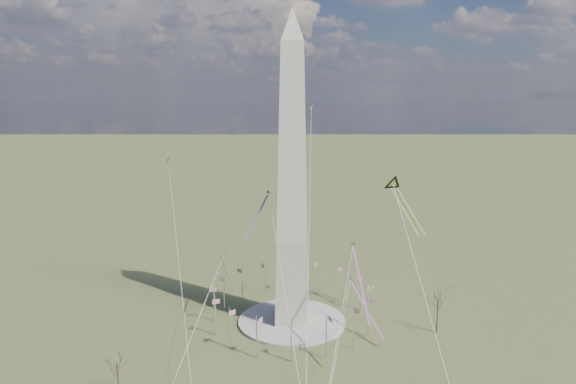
{
  "coord_description": "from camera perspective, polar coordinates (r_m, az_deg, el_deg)",
  "views": [
    {
      "loc": [
        0.99,
        -160.85,
        74.75
      ],
      "look_at": [
        -1.32,
        0.0,
        44.41
      ],
      "focal_mm": 32.0,
      "sensor_mm": 36.0,
      "label": 1
    }
  ],
  "objects": [
    {
      "name": "ground",
      "position": [
        177.38,
        0.44,
        -14.24
      ],
      "size": [
        2000.0,
        2000.0,
        0.0
      ],
      "primitive_type": "plane",
      "color": "#4E5229",
      "rests_on": "ground"
    },
    {
      "name": "kite_streamer_mid",
      "position": [
        165.4,
        -3.14,
        -2.01
      ],
      "size": [
        7.94,
        18.49,
        13.28
      ],
      "rotation": [
        0.0,
        0.0,
        2.78
      ],
      "color": "#FF5128",
      "rests_on": "ground"
    },
    {
      "name": "kite_small_white",
      "position": [
        208.35,
        2.61,
        9.3
      ],
      "size": [
        1.18,
        1.74,
        4.3
      ],
      "rotation": [
        0.0,
        0.0,
        2.89
      ],
      "color": "white",
      "rests_on": "ground"
    },
    {
      "name": "kite_small_red",
      "position": [
        196.54,
        -13.16,
        3.44
      ],
      "size": [
        1.44,
        1.45,
        4.17
      ],
      "rotation": [
        0.0,
        0.0,
        3.08
      ],
      "color": "red",
      "rests_on": "ground"
    },
    {
      "name": "plaza",
      "position": [
        177.21,
        0.44,
        -14.13
      ],
      "size": [
        36.0,
        36.0,
        0.8
      ],
      "primitive_type": "cylinder",
      "color": "#AFACA0",
      "rests_on": "ground"
    },
    {
      "name": "flagpole_ring",
      "position": [
        174.44,
        0.44,
        -12.08
      ],
      "size": [
        54.4,
        54.4,
        13.0
      ],
      "color": "silver",
      "rests_on": "ground"
    },
    {
      "name": "tree_near",
      "position": [
        172.27,
        16.36,
        -11.17
      ],
      "size": [
        9.53,
        9.53,
        16.68
      ],
      "color": "#4A332C",
      "rests_on": "ground"
    },
    {
      "name": "kite_delta_black",
      "position": [
        180.76,
        11.77,
        0.58
      ],
      "size": [
        11.82,
        20.82,
        17.05
      ],
      "rotation": [
        0.0,
        0.0,
        3.5
      ],
      "color": "black",
      "rests_on": "ground"
    },
    {
      "name": "tree_far",
      "position": [
        143.53,
        -18.49,
        -17.39
      ],
      "size": [
        6.83,
        6.83,
        11.96
      ],
      "color": "#4A332C",
      "rests_on": "ground"
    },
    {
      "name": "kite_streamer_right",
      "position": [
        168.92,
        8.2,
        -11.81
      ],
      "size": [
        9.85,
        18.94,
        14.0
      ],
      "rotation": [
        0.0,
        0.0,
        3.58
      ],
      "color": "#FF5128",
      "rests_on": "ground"
    },
    {
      "name": "kite_streamer_left",
      "position": [
        148.85,
        7.82,
        -8.6
      ],
      "size": [
        3.49,
        23.63,
        16.22
      ],
      "rotation": [
        0.0,
        0.0,
        3.23
      ],
      "color": "#FF5128",
      "rests_on": "ground"
    },
    {
      "name": "washington_monument",
      "position": [
        163.07,
        0.46,
        1.22
      ],
      "size": [
        15.56,
        15.56,
        100.0
      ],
      "color": "#B8AB9A",
      "rests_on": "plaza"
    },
    {
      "name": "kite_diamond_purple",
      "position": [
        168.6,
        -7.11,
        -7.21
      ],
      "size": [
        2.32,
        3.5,
        10.45
      ],
      "rotation": [
        0.0,
        0.0,
        2.51
      ],
      "color": "#3D1C7E",
      "rests_on": "ground"
    }
  ]
}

